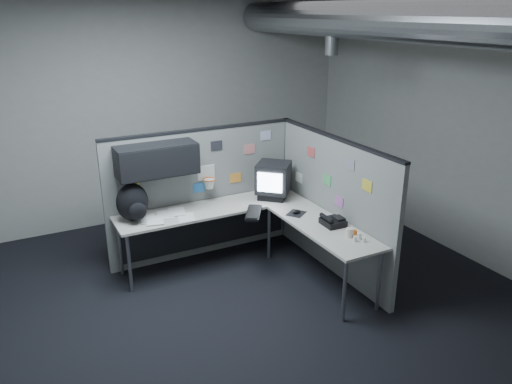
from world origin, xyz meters
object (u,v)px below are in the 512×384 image
monitor (273,180)px  phone (333,221)px  backpack (133,203)px  desk (241,221)px  keyboard (254,213)px

monitor → phone: (0.15, -1.06, -0.19)m
backpack → monitor: bearing=10.9°
desk → phone: phone is taller
desk → keyboard: size_ratio=5.01×
phone → backpack: (-1.90, 1.12, 0.17)m
monitor → keyboard: 0.65m
phone → backpack: bearing=161.9°
desk → backpack: bearing=164.9°
backpack → phone: bearing=-17.6°
monitor → backpack: (-1.75, 0.06, -0.02)m
monitor → keyboard: size_ratio=1.19×
monitor → phone: bearing=-85.0°
phone → monitor: bearing=110.5°
backpack → desk: bearing=-2.1°
keyboard → desk: bearing=114.4°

